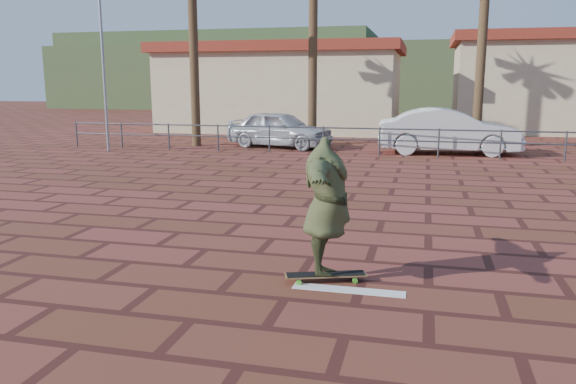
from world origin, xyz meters
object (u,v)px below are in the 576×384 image
object	(u,v)px
skateboarder	(327,207)
longboard	(326,275)
car_silver	(280,129)
car_white	(448,131)

from	to	relation	value
skateboarder	longboard	bearing A→B (deg)	-179.99
longboard	car_silver	world-z (taller)	car_silver
longboard	car_silver	size ratio (longest dim) A/B	0.25
skateboarder	car_silver	world-z (taller)	skateboarder
car_silver	car_white	xyz separation A→B (m)	(6.42, -0.58, 0.09)
longboard	car_silver	bearing A→B (deg)	87.28
skateboarder	car_silver	size ratio (longest dim) A/B	0.51
car_silver	skateboarder	bearing A→B (deg)	-149.51
car_white	longboard	bearing A→B (deg)	168.20
skateboarder	car_silver	xyz separation A→B (m)	(-4.44, 14.73, -0.27)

